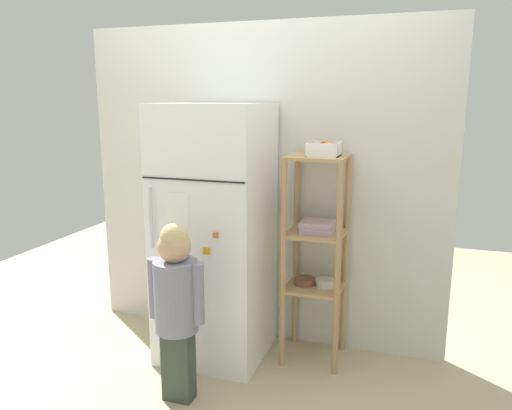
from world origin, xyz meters
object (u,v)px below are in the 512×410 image
(fruit_bin, at_px, (326,149))
(child_standing, at_px, (176,295))
(refrigerator, at_px, (215,234))
(pantry_shelf_unit, at_px, (316,245))

(fruit_bin, bearing_deg, child_standing, -133.89)
(refrigerator, distance_m, child_standing, 0.58)
(refrigerator, relative_size, child_standing, 1.60)
(pantry_shelf_unit, relative_size, fruit_bin, 6.95)
(child_standing, height_order, pantry_shelf_unit, pantry_shelf_unit)
(pantry_shelf_unit, bearing_deg, refrigerator, -168.09)
(child_standing, bearing_deg, pantry_shelf_unit, 48.30)
(refrigerator, xyz_separation_m, pantry_shelf_unit, (0.61, 0.13, -0.05))
(refrigerator, height_order, fruit_bin, refrigerator)
(child_standing, xyz_separation_m, fruit_bin, (0.65, 0.68, 0.73))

